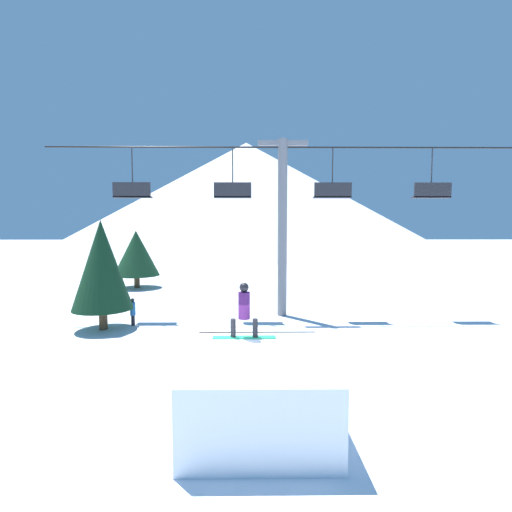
{
  "coord_description": "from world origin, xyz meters",
  "views": [
    {
      "loc": [
        0.99,
        -8.89,
        4.5
      ],
      "look_at": [
        1.15,
        4.59,
        3.43
      ],
      "focal_mm": 28.0,
      "sensor_mm": 36.0,
      "label": 1
    }
  ],
  "objects": [
    {
      "name": "mountain_ridge",
      "position": [
        0.0,
        71.85,
        10.35
      ],
      "size": [
        73.93,
        73.93,
        20.71
      ],
      "color": "silver",
      "rests_on": "ground_plane"
    },
    {
      "name": "snowboarder",
      "position": [
        0.81,
        1.01,
        2.34
      ],
      "size": [
        1.59,
        0.3,
        1.41
      ],
      "color": "#1E9E6B",
      "rests_on": "snow_ramp"
    },
    {
      "name": "snow_ramp",
      "position": [
        1.15,
        -0.28,
        0.82
      ],
      "size": [
        3.1,
        3.75,
        1.63
      ],
      "color": "white",
      "rests_on": "ground_plane"
    },
    {
      "name": "distant_skier",
      "position": [
        -4.3,
        8.7,
        0.67
      ],
      "size": [
        0.24,
        0.24,
        1.23
      ],
      "color": "black",
      "rests_on": "ground_plane"
    },
    {
      "name": "pine_tree_far",
      "position": [
        -7.16,
        19.35,
        2.48
      ],
      "size": [
        3.22,
        3.22,
        4.09
      ],
      "color": "#4C3823",
      "rests_on": "ground_plane"
    },
    {
      "name": "chairlift",
      "position": [
        2.51,
        10.6,
        5.15
      ],
      "size": [
        22.75,
        0.46,
        8.61
      ],
      "color": "slate",
      "rests_on": "ground_plane"
    },
    {
      "name": "pine_tree_near",
      "position": [
        -5.38,
        8.04,
        2.79
      ],
      "size": [
        2.53,
        2.53,
        4.72
      ],
      "color": "#4C3823",
      "rests_on": "ground_plane"
    },
    {
      "name": "ground_plane",
      "position": [
        0.0,
        0.0,
        0.0
      ],
      "size": [
        220.0,
        220.0,
        0.0
      ],
      "primitive_type": "plane",
      "color": "white"
    }
  ]
}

